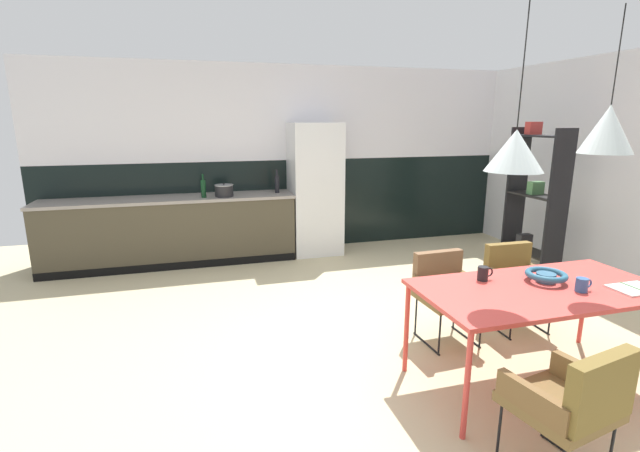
# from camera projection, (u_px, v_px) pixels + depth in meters

# --- Properties ---
(ground_plane) EXTENTS (8.98, 8.98, 0.00)m
(ground_plane) POSITION_uv_depth(u_px,v_px,m) (375.00, 349.00, 3.78)
(ground_plane) COLOR #C8B98F
(back_wall_splashback_dark) EXTENTS (6.91, 0.12, 1.32)m
(back_wall_splashback_dark) POSITION_uv_depth(u_px,v_px,m) (291.00, 204.00, 6.70)
(back_wall_splashback_dark) COLOR black
(back_wall_splashback_dark) RESTS_ON ground
(back_wall_panel_upper) EXTENTS (6.91, 0.12, 1.32)m
(back_wall_panel_upper) POSITION_uv_depth(u_px,v_px,m) (290.00, 113.00, 6.39)
(back_wall_panel_upper) COLOR white
(back_wall_panel_upper) RESTS_ON back_wall_splashback_dark
(kitchen_counter) EXTENTS (3.24, 0.63, 0.90)m
(kitchen_counter) POSITION_uv_depth(u_px,v_px,m) (172.00, 231.00, 5.96)
(kitchen_counter) COLOR #463F2F
(kitchen_counter) RESTS_ON ground
(refrigerator_column) EXTENTS (0.70, 0.60, 1.85)m
(refrigerator_column) POSITION_uv_depth(u_px,v_px,m) (315.00, 189.00, 6.37)
(refrigerator_column) COLOR silver
(refrigerator_column) RESTS_ON ground
(dining_table) EXTENTS (1.75, 0.87, 0.74)m
(dining_table) POSITION_uv_depth(u_px,v_px,m) (541.00, 293.00, 3.16)
(dining_table) COLOR #D7423B
(dining_table) RESTS_ON ground
(armchair_head_of_table) EXTENTS (0.51, 0.49, 0.76)m
(armchair_head_of_table) POSITION_uv_depth(u_px,v_px,m) (445.00, 285.00, 3.89)
(armchair_head_of_table) COLOR brown
(armchair_head_of_table) RESTS_ON ground
(armchair_corner_seat) EXTENTS (0.56, 0.55, 0.79)m
(armchair_corner_seat) POSITION_uv_depth(u_px,v_px,m) (575.00, 398.00, 2.30)
(armchair_corner_seat) COLOR brown
(armchair_corner_seat) RESTS_ON ground
(armchair_by_stool) EXTENTS (0.50, 0.48, 0.76)m
(armchair_by_stool) POSITION_uv_depth(u_px,v_px,m) (515.00, 276.00, 4.14)
(armchair_by_stool) COLOR brown
(armchair_by_stool) RESTS_ON ground
(fruit_bowl) EXTENTS (0.29, 0.29, 0.08)m
(fruit_bowl) POSITION_uv_depth(u_px,v_px,m) (546.00, 275.00, 3.25)
(fruit_bowl) COLOR #33607F
(fruit_bowl) RESTS_ON dining_table
(open_book) EXTENTS (0.31, 0.22, 0.02)m
(open_book) POSITION_uv_depth(u_px,v_px,m) (635.00, 289.00, 3.10)
(open_book) COLOR white
(open_book) RESTS_ON dining_table
(mug_dark_espresso) EXTENTS (0.12, 0.08, 0.10)m
(mug_dark_espresso) POSITION_uv_depth(u_px,v_px,m) (483.00, 273.00, 3.28)
(mug_dark_espresso) COLOR black
(mug_dark_espresso) RESTS_ON dining_table
(mug_short_terracotta) EXTENTS (0.12, 0.08, 0.10)m
(mug_short_terracotta) POSITION_uv_depth(u_px,v_px,m) (582.00, 285.00, 3.06)
(mug_short_terracotta) COLOR #335B93
(mug_short_terracotta) RESTS_ON dining_table
(cooking_pot) EXTENTS (0.24, 0.24, 0.18)m
(cooking_pot) POSITION_uv_depth(u_px,v_px,m) (224.00, 191.00, 5.90)
(cooking_pot) COLOR black
(cooking_pot) RESTS_ON kitchen_counter
(bottle_oil_tall) EXTENTS (0.06, 0.06, 0.32)m
(bottle_oil_tall) POSITION_uv_depth(u_px,v_px,m) (277.00, 184.00, 6.20)
(bottle_oil_tall) COLOR black
(bottle_oil_tall) RESTS_ON kitchen_counter
(bottle_wine_green) EXTENTS (0.06, 0.06, 0.31)m
(bottle_wine_green) POSITION_uv_depth(u_px,v_px,m) (203.00, 188.00, 5.82)
(bottle_wine_green) COLOR #0F3319
(bottle_wine_green) RESTS_ON kitchen_counter
(open_shelf_unit) EXTENTS (0.30, 0.76, 1.87)m
(open_shelf_unit) POSITION_uv_depth(u_px,v_px,m) (535.00, 198.00, 5.58)
(open_shelf_unit) COLOR black
(open_shelf_unit) RESTS_ON ground
(pendant_lamp_over_table_near) EXTENTS (0.36, 0.36, 1.03)m
(pendant_lamp_over_table_near) POSITION_uv_depth(u_px,v_px,m) (515.00, 151.00, 2.82)
(pendant_lamp_over_table_near) COLOR black
(pendant_lamp_over_table_far) EXTENTS (0.34, 0.34, 0.93)m
(pendant_lamp_over_table_far) POSITION_uv_depth(u_px,v_px,m) (608.00, 129.00, 2.96)
(pendant_lamp_over_table_far) COLOR black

